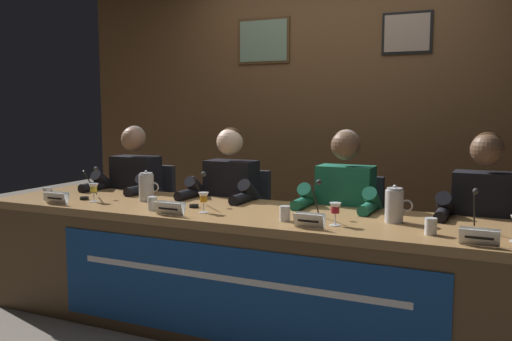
% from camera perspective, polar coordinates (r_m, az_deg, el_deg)
% --- Properties ---
extents(ground_plane, '(12.00, 12.00, 0.00)m').
position_cam_1_polar(ground_plane, '(3.59, 0.00, -15.96)').
color(ground_plane, '#70665B').
extents(wall_back_panelled, '(4.88, 0.14, 2.60)m').
position_cam_1_polar(wall_back_panelled, '(4.75, 7.88, 5.60)').
color(wall_back_panelled, brown).
rests_on(wall_back_panelled, ground_plane).
extents(conference_table, '(3.68, 0.83, 0.74)m').
position_cam_1_polar(conference_table, '(3.33, -0.87, -8.44)').
color(conference_table, olive).
rests_on(conference_table, ground_plane).
extents(chair_far_left, '(0.44, 0.45, 0.91)m').
position_cam_1_polar(chair_far_left, '(4.59, -11.27, -5.34)').
color(chair_far_left, black).
rests_on(chair_far_left, ground_plane).
extents(panelist_far_left, '(0.51, 0.48, 1.23)m').
position_cam_1_polar(panelist_far_left, '(4.38, -12.90, -2.26)').
color(panelist_far_left, black).
rests_on(panelist_far_left, ground_plane).
extents(nameplate_far_left, '(0.17, 0.06, 0.08)m').
position_cam_1_polar(nameplate_far_left, '(3.85, -19.87, -2.67)').
color(nameplate_far_left, white).
rests_on(nameplate_far_left, conference_table).
extents(juice_glass_far_left, '(0.06, 0.06, 0.12)m').
position_cam_1_polar(juice_glass_far_left, '(3.85, -16.40, -1.86)').
color(juice_glass_far_left, white).
rests_on(juice_glass_far_left, conference_table).
extents(water_cup_far_left, '(0.06, 0.06, 0.08)m').
position_cam_1_polar(water_cup_far_left, '(4.04, -20.69, -2.32)').
color(water_cup_far_left, silver).
rests_on(water_cup_far_left, conference_table).
extents(microphone_far_left, '(0.06, 0.17, 0.22)m').
position_cam_1_polar(microphone_far_left, '(3.99, -16.91, -1.75)').
color(microphone_far_left, black).
rests_on(microphone_far_left, conference_table).
extents(chair_center_left, '(0.44, 0.45, 0.91)m').
position_cam_1_polar(chair_center_left, '(4.15, -1.78, -6.47)').
color(chair_center_left, black).
rests_on(chair_center_left, ground_plane).
extents(panelist_center_left, '(0.51, 0.48, 1.23)m').
position_cam_1_polar(panelist_center_left, '(3.92, -3.11, -3.12)').
color(panelist_center_left, black).
rests_on(panelist_center_left, ground_plane).
extents(nameplate_center_left, '(0.19, 0.06, 0.08)m').
position_cam_1_polar(nameplate_center_left, '(3.29, -8.87, -3.88)').
color(nameplate_center_left, white).
rests_on(nameplate_center_left, conference_table).
extents(juice_glass_center_left, '(0.06, 0.06, 0.12)m').
position_cam_1_polar(juice_glass_center_left, '(3.33, -5.44, -2.90)').
color(juice_glass_center_left, white).
rests_on(juice_glass_center_left, conference_table).
extents(water_cup_center_left, '(0.06, 0.06, 0.08)m').
position_cam_1_polar(water_cup_center_left, '(3.46, -10.61, -3.44)').
color(water_cup_center_left, silver).
rests_on(water_cup_center_left, conference_table).
extents(microphone_center_left, '(0.06, 0.17, 0.22)m').
position_cam_1_polar(microphone_center_left, '(3.54, -6.07, -2.54)').
color(microphone_center_left, black).
rests_on(microphone_center_left, conference_table).
extents(chair_center_right, '(0.44, 0.45, 0.91)m').
position_cam_1_polar(chair_center_right, '(3.85, 9.61, -7.59)').
color(chair_center_right, black).
rests_on(chair_center_right, ground_plane).
extents(panelist_center_right, '(0.51, 0.48, 1.23)m').
position_cam_1_polar(panelist_center_right, '(3.61, 8.83, -4.04)').
color(panelist_center_right, black).
rests_on(panelist_center_right, ground_plane).
extents(nameplate_center_right, '(0.16, 0.06, 0.08)m').
position_cam_1_polar(nameplate_center_right, '(2.92, 5.52, -5.15)').
color(nameplate_center_right, white).
rests_on(nameplate_center_right, conference_table).
extents(juice_glass_center_right, '(0.06, 0.06, 0.12)m').
position_cam_1_polar(juice_glass_center_right, '(2.99, 8.18, -4.02)').
color(juice_glass_center_right, white).
rests_on(juice_glass_center_right, conference_table).
extents(water_cup_center_right, '(0.06, 0.06, 0.08)m').
position_cam_1_polar(water_cup_center_right, '(3.09, 3.00, -4.53)').
color(water_cup_center_right, silver).
rests_on(water_cup_center_right, conference_table).
extents(microphone_center_right, '(0.06, 0.17, 0.22)m').
position_cam_1_polar(microphone_center_right, '(3.15, 5.98, -3.66)').
color(microphone_center_right, black).
rests_on(microphone_center_right, conference_table).
extents(chair_far_right, '(0.44, 0.45, 0.91)m').
position_cam_1_polar(chair_far_right, '(3.73, 22.36, -8.48)').
color(chair_far_right, black).
rests_on(chair_far_right, ground_plane).
extents(panelist_far_right, '(0.51, 0.48, 1.23)m').
position_cam_1_polar(panelist_far_right, '(3.47, 22.39, -4.87)').
color(panelist_far_right, black).
rests_on(panelist_far_right, ground_plane).
extents(nameplate_far_right, '(0.18, 0.06, 0.08)m').
position_cam_1_polar(nameplate_far_right, '(2.74, 22.05, -6.38)').
color(nameplate_far_right, white).
rests_on(nameplate_far_right, conference_table).
extents(water_cup_far_right, '(0.06, 0.06, 0.08)m').
position_cam_1_polar(water_cup_far_right, '(2.89, 17.58, -5.61)').
color(water_cup_far_right, silver).
rests_on(water_cup_far_right, conference_table).
extents(microphone_far_right, '(0.06, 0.17, 0.22)m').
position_cam_1_polar(microphone_far_right, '(3.01, 21.53, -4.58)').
color(microphone_far_right, black).
rests_on(microphone_far_right, conference_table).
extents(water_pitcher_left_side, '(0.15, 0.10, 0.21)m').
position_cam_1_polar(water_pitcher_left_side, '(3.80, -11.23, -1.69)').
color(water_pitcher_left_side, silver).
rests_on(water_pitcher_left_side, conference_table).
extents(water_pitcher_right_side, '(0.15, 0.10, 0.21)m').
position_cam_1_polar(water_pitcher_right_side, '(3.13, 14.10, -3.51)').
color(water_pitcher_right_side, silver).
rests_on(water_pitcher_right_side, conference_table).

